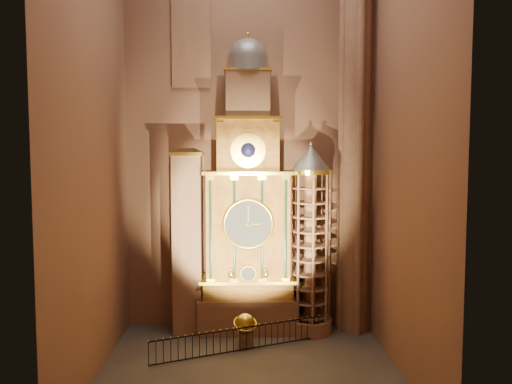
{
  "coord_description": "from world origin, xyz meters",
  "views": [
    {
      "loc": [
        -0.38,
        -20.57,
        9.77
      ],
      "look_at": [
        0.39,
        3.0,
        8.12
      ],
      "focal_mm": 32.0,
      "sensor_mm": 36.0,
      "label": 1
    }
  ],
  "objects_px": {
    "celestial_globe": "(245,327)",
    "portrait_tower": "(188,242)",
    "iron_railing": "(240,340)",
    "astronomical_clock": "(248,215)",
    "stair_turret": "(310,240)"
  },
  "relations": [
    {
      "from": "stair_turret",
      "to": "celestial_globe",
      "type": "xyz_separation_m",
      "value": [
        -3.69,
        -2.02,
        -4.2
      ]
    },
    {
      "from": "astronomical_clock",
      "to": "stair_turret",
      "type": "bearing_deg",
      "value": -4.3
    },
    {
      "from": "astronomical_clock",
      "to": "iron_railing",
      "type": "distance_m",
      "value": 6.71
    },
    {
      "from": "astronomical_clock",
      "to": "stair_turret",
      "type": "xyz_separation_m",
      "value": [
        3.5,
        -0.26,
        -1.41
      ]
    },
    {
      "from": "portrait_tower",
      "to": "celestial_globe",
      "type": "relative_size",
      "value": 5.74
    },
    {
      "from": "iron_railing",
      "to": "portrait_tower",
      "type": "bearing_deg",
      "value": 135.05
    },
    {
      "from": "astronomical_clock",
      "to": "portrait_tower",
      "type": "xyz_separation_m",
      "value": [
        -3.4,
        0.02,
        -1.53
      ]
    },
    {
      "from": "portrait_tower",
      "to": "celestial_globe",
      "type": "bearing_deg",
      "value": -35.57
    },
    {
      "from": "astronomical_clock",
      "to": "celestial_globe",
      "type": "distance_m",
      "value": 6.06
    },
    {
      "from": "stair_turret",
      "to": "astronomical_clock",
      "type": "bearing_deg",
      "value": 175.7
    },
    {
      "from": "astronomical_clock",
      "to": "portrait_tower",
      "type": "relative_size",
      "value": 1.64
    },
    {
      "from": "portrait_tower",
      "to": "stair_turret",
      "type": "height_order",
      "value": "stair_turret"
    },
    {
      "from": "celestial_globe",
      "to": "portrait_tower",
      "type": "bearing_deg",
      "value": 144.43
    },
    {
      "from": "iron_railing",
      "to": "stair_turret",
      "type": "bearing_deg",
      "value": 33.91
    },
    {
      "from": "astronomical_clock",
      "to": "stair_turret",
      "type": "height_order",
      "value": "astronomical_clock"
    }
  ]
}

